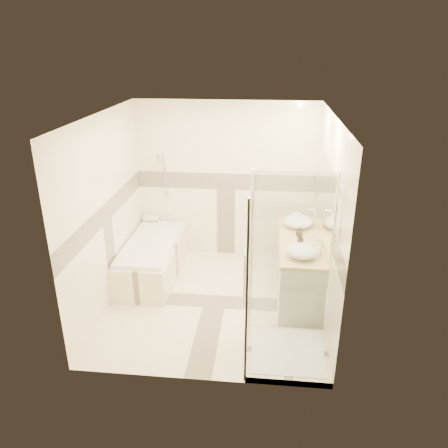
# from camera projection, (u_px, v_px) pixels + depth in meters

# --- Properties ---
(room) EXTENTS (2.82, 3.02, 2.52)m
(room) POSITION_uv_depth(u_px,v_px,m) (219.00, 216.00, 5.49)
(room) COLOR beige
(room) RESTS_ON ground
(bathtub) EXTENTS (0.75, 1.70, 0.56)m
(bathtub) POSITION_uv_depth(u_px,v_px,m) (152.00, 256.00, 6.54)
(bathtub) COLOR #F4E7C3
(bathtub) RESTS_ON ground
(vanity) EXTENTS (0.58, 1.62, 0.85)m
(vanity) POSITION_uv_depth(u_px,v_px,m) (299.00, 268.00, 5.97)
(vanity) COLOR white
(vanity) RESTS_ON ground
(shower_enclosure) EXTENTS (0.96, 0.93, 2.04)m
(shower_enclosure) POSITION_uv_depth(u_px,v_px,m) (279.00, 315.00, 4.80)
(shower_enclosure) COLOR #F4E7C3
(shower_enclosure) RESTS_ON ground
(vessel_sink_near) EXTENTS (0.42, 0.42, 0.17)m
(vessel_sink_near) POSITION_uv_depth(u_px,v_px,m) (298.00, 221.00, 6.17)
(vessel_sink_near) COLOR white
(vessel_sink_near) RESTS_ON vanity
(vessel_sink_far) EXTENTS (0.38, 0.38, 0.15)m
(vessel_sink_far) POSITION_uv_depth(u_px,v_px,m) (302.00, 251.00, 5.31)
(vessel_sink_far) COLOR white
(vessel_sink_far) RESTS_ON vanity
(faucet_near) EXTENTS (0.12, 0.03, 0.28)m
(faucet_near) POSITION_uv_depth(u_px,v_px,m) (314.00, 217.00, 6.12)
(faucet_near) COLOR silver
(faucet_near) RESTS_ON vanity
(faucet_far) EXTENTS (0.10, 0.03, 0.25)m
(faucet_far) POSITION_uv_depth(u_px,v_px,m) (321.00, 247.00, 5.26)
(faucet_far) COLOR silver
(faucet_far) RESTS_ON vanity
(amenity_bottle_a) EXTENTS (0.08, 0.08, 0.15)m
(amenity_bottle_a) POSITION_uv_depth(u_px,v_px,m) (300.00, 239.00, 5.63)
(amenity_bottle_a) COLOR black
(amenity_bottle_a) RESTS_ON vanity
(amenity_bottle_b) EXTENTS (0.12, 0.12, 0.13)m
(amenity_bottle_b) POSITION_uv_depth(u_px,v_px,m) (299.00, 232.00, 5.88)
(amenity_bottle_b) COLOR black
(amenity_bottle_b) RESTS_ON vanity
(folded_towels) EXTENTS (0.17, 0.26, 0.08)m
(folded_towels) POSITION_uv_depth(u_px,v_px,m) (297.00, 218.00, 6.42)
(folded_towels) COLOR white
(folded_towels) RESTS_ON vanity
(rolled_towel) EXTENTS (0.24, 0.11, 0.11)m
(rolled_towel) POSITION_uv_depth(u_px,v_px,m) (151.00, 218.00, 7.13)
(rolled_towel) COLOR white
(rolled_towel) RESTS_ON bathtub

